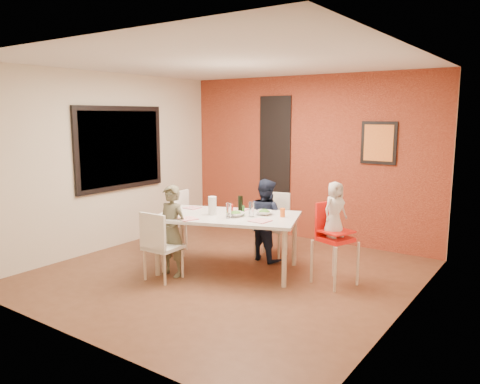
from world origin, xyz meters
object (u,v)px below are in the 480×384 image
Objects in this scene: chair_far at (273,221)px; child_near at (172,231)px; child_far at (266,220)px; paper_towel_roll at (212,206)px; wine_bottle at (240,205)px; high_chair at (333,235)px; dining_table at (228,220)px; toddler at (335,209)px; chair_left at (173,218)px; chair_near at (159,243)px.

child_near reaches higher than chair_far.
child_far reaches higher than paper_towel_roll.
chair_far is at bearing -73.08° from child_far.
paper_towel_roll is at bearing -138.45° from wine_bottle.
dining_table is at bearing 124.78° from high_chair.
high_chair is at bearing 78.71° from toddler.
chair_far is 1.63m from child_near.
chair_left is at bearing 162.59° from paper_towel_roll.
dining_table is 1.74× the size of child_near.
chair_near is 3.55× the size of wine_bottle.
chair_far is at bearing 84.01° from high_chair.
chair_near is 1.63m from child_far.
toddler reaches higher than child_far.
high_chair is 0.86× the size of child_far.
chair_left is 0.81× the size of child_far.
chair_far reaches higher than dining_table.
child_near is at bearing -124.09° from chair_far.
child_far is at bearing 62.91° from child_near.
child_far is at bearing 93.96° from high_chair.
high_chair reaches higher than chair_far.
child_far is 0.91m from paper_towel_roll.
chair_left is 2.57m from toddler.
chair_left is 2.52m from high_chair.
chair_near is 1.30× the size of toddler.
chair_near is 0.74× the size of child_near.
chair_near is at bearing -112.21° from paper_towel_roll.
chair_left is 3.82× the size of wine_bottle.
dining_table is 2.21× the size of chair_far.
paper_towel_roll is (-0.32, -1.03, 0.36)m from chair_far.
paper_towel_roll is (0.29, 0.47, 0.29)m from child_near.
chair_far is 3.84× the size of paper_towel_roll.
paper_towel_roll is at bearing 79.53° from child_far.
toddler reaches higher than chair_far.
wine_bottle is at bearing -105.06° from chair_far.
toddler is (1.20, -0.35, 0.35)m from child_far.
chair_left is 3.90× the size of paper_towel_roll.
high_chair reaches higher than paper_towel_roll.
paper_towel_roll is at bearing 67.16° from chair_left.
high_chair is 4.07× the size of wine_bottle.
chair_far is 1.14m from paper_towel_roll.
chair_far reaches higher than chair_near.
chair_left is (-1.18, 0.21, -0.16)m from dining_table.
wine_bottle is 1.02× the size of paper_towel_roll.
toddler reaches higher than wine_bottle.
chair_near is at bearing -120.71° from wine_bottle.
paper_towel_roll is (-1.51, -0.46, 0.27)m from high_chair.
chair_far is at bearing 72.55° from paper_towel_roll.
chair_far is 0.25m from child_far.
high_chair is at bearing 177.12° from child_far.
child_far is 4.83× the size of paper_towel_roll.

